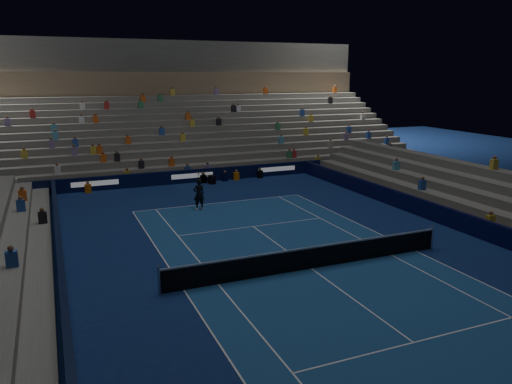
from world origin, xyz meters
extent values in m
plane|color=#0D1F53|center=(0.00, 0.00, 0.00)|extent=(90.00, 90.00, 0.00)
cube|color=navy|center=(0.00, 0.00, 0.01)|extent=(10.97, 23.77, 0.01)
cube|color=black|center=(0.00, 18.50, 0.50)|extent=(44.00, 0.25, 1.00)
cube|color=black|center=(9.70, 0.00, 0.50)|extent=(0.25, 37.00, 1.00)
cube|color=black|center=(-9.70, 0.00, 0.50)|extent=(0.25, 37.00, 1.00)
cube|color=slate|center=(0.00, 19.50, 0.25)|extent=(44.00, 1.00, 0.50)
cube|color=slate|center=(0.00, 20.50, 0.50)|extent=(44.00, 1.00, 1.00)
cube|color=slate|center=(0.00, 21.50, 0.75)|extent=(44.00, 1.00, 1.50)
cube|color=slate|center=(0.00, 22.50, 1.00)|extent=(44.00, 1.00, 2.00)
cube|color=slate|center=(0.00, 23.50, 1.25)|extent=(44.00, 1.00, 2.50)
cube|color=slate|center=(0.00, 24.50, 1.50)|extent=(44.00, 1.00, 3.00)
cube|color=slate|center=(0.00, 25.50, 1.75)|extent=(44.00, 1.00, 3.50)
cube|color=slate|center=(0.00, 26.50, 2.00)|extent=(44.00, 1.00, 4.00)
cube|color=slate|center=(0.00, 27.50, 2.25)|extent=(44.00, 1.00, 4.50)
cube|color=slate|center=(0.00, 28.50, 2.50)|extent=(44.00, 1.00, 5.00)
cube|color=slate|center=(0.00, 29.50, 2.75)|extent=(44.00, 1.00, 5.50)
cube|color=slate|center=(0.00, 30.50, 3.00)|extent=(44.00, 1.00, 6.00)
cube|color=#7B664C|center=(0.00, 31.60, 7.10)|extent=(44.00, 0.60, 2.20)
cube|color=#4A4A48|center=(0.00, 33.00, 9.70)|extent=(44.00, 2.40, 3.00)
cube|color=slate|center=(10.50, 0.00, 0.25)|extent=(1.00, 37.00, 0.50)
cube|color=slate|center=(11.50, 0.00, 0.50)|extent=(1.00, 37.00, 1.00)
cube|color=slate|center=(-10.50, 0.00, 0.25)|extent=(1.00, 37.00, 0.50)
cube|color=slate|center=(-11.50, 0.00, 0.50)|extent=(1.00, 37.00, 1.00)
cylinder|color=#B2B2B7|center=(-6.40, 0.00, 0.55)|extent=(0.10, 0.10, 1.10)
cylinder|color=#B2B2B7|center=(6.40, 0.00, 0.55)|extent=(0.10, 0.10, 1.10)
cube|color=black|center=(0.00, 0.00, 0.45)|extent=(12.80, 0.03, 0.90)
cube|color=white|center=(0.00, 0.00, 0.94)|extent=(12.80, 0.04, 0.08)
imported|color=black|center=(-1.67, 10.91, 0.94)|extent=(0.71, 0.49, 1.88)
cube|color=black|center=(1.25, 17.56, 0.31)|extent=(0.48, 0.58, 0.63)
cylinder|color=black|center=(1.25, 17.10, 0.50)|extent=(0.16, 0.35, 0.16)
camera|label=1|loc=(-9.67, -17.06, 7.95)|focal=34.74mm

